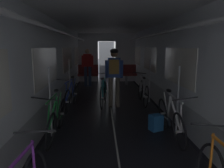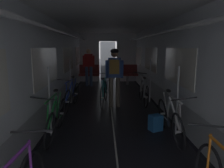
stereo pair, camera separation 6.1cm
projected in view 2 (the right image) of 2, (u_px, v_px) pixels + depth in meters
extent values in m
cube|color=black|center=(57.00, 117.00, 5.47)|extent=(0.08, 11.50, 0.01)
cube|color=black|center=(166.00, 116.00, 5.57)|extent=(0.08, 11.50, 0.01)
cube|color=beige|center=(112.00, 117.00, 5.52)|extent=(0.03, 11.27, 0.00)
cube|color=#9EA0A5|center=(52.00, 106.00, 5.41)|extent=(0.12, 11.50, 0.60)
cube|color=silver|center=(50.00, 57.00, 5.20)|extent=(0.12, 11.50, 1.85)
cube|color=white|center=(47.00, 67.00, 4.67)|extent=(0.02, 1.90, 0.80)
cube|color=white|center=(68.00, 59.00, 7.50)|extent=(0.02, 1.90, 0.80)
cube|color=white|center=(78.00, 56.00, 10.33)|extent=(0.02, 1.90, 0.80)
cube|color=yellow|center=(54.00, 64.00, 5.36)|extent=(0.01, 0.20, 0.28)
cylinder|color=white|center=(63.00, 33.00, 5.12)|extent=(0.07, 11.04, 0.07)
cylinder|color=#B7BABF|center=(50.00, 102.00, 4.22)|extent=(0.04, 0.04, 1.40)
cylinder|color=#B7BABF|center=(70.00, 81.00, 6.78)|extent=(0.04, 0.04, 1.40)
cube|color=#9EA0A5|center=(171.00, 105.00, 5.52)|extent=(0.12, 11.50, 0.60)
cube|color=silver|center=(173.00, 57.00, 5.31)|extent=(0.12, 11.50, 1.85)
cube|color=white|center=(178.00, 66.00, 4.77)|extent=(0.02, 1.90, 0.80)
cube|color=white|center=(150.00, 59.00, 7.60)|extent=(0.02, 1.90, 0.80)
cube|color=white|center=(138.00, 56.00, 10.43)|extent=(0.02, 1.90, 0.80)
cube|color=yellow|center=(176.00, 66.00, 4.90)|extent=(0.01, 0.20, 0.28)
cylinder|color=white|center=(160.00, 33.00, 5.20)|extent=(0.07, 11.04, 0.07)
cylinder|color=#B7BABF|center=(177.00, 101.00, 4.31)|extent=(0.04, 0.04, 1.40)
cylinder|color=#B7BABF|center=(150.00, 81.00, 6.87)|extent=(0.04, 0.04, 1.40)
cube|color=silver|center=(90.00, 58.00, 11.00)|extent=(1.00, 0.12, 2.45)
cube|color=silver|center=(126.00, 58.00, 11.06)|extent=(1.00, 0.12, 2.45)
cube|color=silver|center=(108.00, 37.00, 10.85)|extent=(0.90, 0.12, 0.40)
cube|color=#4C4F54|center=(108.00, 61.00, 11.75)|extent=(0.81, 0.04, 2.05)
cube|color=white|center=(112.00, 15.00, 5.09)|extent=(3.14, 11.62, 0.12)
cylinder|color=gray|center=(89.00, 80.00, 10.13)|extent=(0.12, 0.12, 0.44)
cube|color=maroon|center=(89.00, 75.00, 10.08)|extent=(0.96, 0.44, 0.10)
cube|color=maroon|center=(90.00, 69.00, 10.22)|extent=(0.96, 0.08, 0.40)
torus|color=gray|center=(80.00, 65.00, 10.20)|extent=(0.14, 0.14, 0.02)
cylinder|color=gray|center=(127.00, 80.00, 10.19)|extent=(0.12, 0.12, 0.44)
cube|color=maroon|center=(127.00, 74.00, 10.14)|extent=(0.96, 0.44, 0.10)
cube|color=maroon|center=(127.00, 69.00, 10.29)|extent=(0.96, 0.08, 0.40)
torus|color=gray|center=(118.00, 65.00, 10.27)|extent=(0.14, 0.14, 0.02)
torus|color=black|center=(163.00, 114.00, 4.70)|extent=(0.12, 0.67, 0.67)
cylinder|color=#B2B2B7|center=(163.00, 114.00, 4.70)|extent=(0.10, 0.05, 0.06)
torus|color=black|center=(178.00, 132.00, 3.69)|extent=(0.12, 0.67, 0.67)
cylinder|color=#B2B2B7|center=(178.00, 132.00, 3.69)|extent=(0.10, 0.05, 0.06)
cylinder|color=silver|center=(175.00, 114.00, 3.97)|extent=(0.10, 0.54, 0.56)
cylinder|color=silver|center=(168.00, 108.00, 4.37)|extent=(0.10, 0.34, 0.55)
cylinder|color=silver|center=(174.00, 98.00, 4.07)|extent=(0.04, 0.82, 0.04)
cylinder|color=silver|center=(165.00, 104.00, 4.59)|extent=(0.08, 0.16, 0.49)
cylinder|color=silver|center=(165.00, 118.00, 4.48)|extent=(0.04, 0.45, 0.07)
cylinder|color=silver|center=(180.00, 118.00, 3.68)|extent=(0.09, 0.09, 0.49)
cylinder|color=black|center=(168.00, 123.00, 4.26)|extent=(0.03, 0.17, 0.17)
ellipsoid|color=black|center=(168.00, 91.00, 4.49)|extent=(0.10, 0.24, 0.07)
cylinder|color=black|center=(184.00, 99.00, 3.60)|extent=(0.44, 0.03, 0.08)
cylinder|color=purple|center=(8.00, 164.00, 1.77)|extent=(0.10, 0.82, 0.04)
cylinder|color=purple|center=(31.00, 163.00, 2.25)|extent=(0.06, 0.09, 0.49)
cylinder|color=black|center=(31.00, 131.00, 2.21)|extent=(0.44, 0.06, 0.05)
torus|color=black|center=(61.00, 113.00, 4.72)|extent=(0.13, 0.67, 0.67)
cylinder|color=#B2B2B7|center=(61.00, 113.00, 4.72)|extent=(0.10, 0.05, 0.06)
torus|color=black|center=(50.00, 131.00, 3.71)|extent=(0.13, 0.67, 0.67)
cylinder|color=#B2B2B7|center=(50.00, 131.00, 3.71)|extent=(0.10, 0.05, 0.06)
cylinder|color=#1E8438|center=(52.00, 114.00, 3.99)|extent=(0.12, 0.54, 0.56)
cylinder|color=#1E8438|center=(57.00, 108.00, 4.39)|extent=(0.11, 0.34, 0.55)
cylinder|color=#1E8438|center=(51.00, 98.00, 4.09)|extent=(0.04, 0.82, 0.04)
cylinder|color=#1E8438|center=(59.00, 104.00, 4.61)|extent=(0.09, 0.16, 0.49)
cylinder|color=#1E8438|center=(59.00, 118.00, 4.50)|extent=(0.03, 0.45, 0.07)
cylinder|color=#1E8438|center=(47.00, 118.00, 3.70)|extent=(0.09, 0.09, 0.49)
cylinder|color=black|center=(57.00, 122.00, 4.28)|extent=(0.04, 0.17, 0.17)
ellipsoid|color=black|center=(56.00, 90.00, 4.51)|extent=(0.10, 0.24, 0.07)
cylinder|color=black|center=(43.00, 99.00, 3.62)|extent=(0.44, 0.03, 0.08)
torus|color=black|center=(146.00, 97.00, 6.26)|extent=(0.12, 0.67, 0.67)
cylinder|color=#B2B2B7|center=(146.00, 97.00, 6.26)|extent=(0.10, 0.05, 0.06)
torus|color=black|center=(141.00, 90.00, 7.26)|extent=(0.12, 0.67, 0.67)
cylinder|color=#B2B2B7|center=(141.00, 90.00, 7.26)|extent=(0.10, 0.05, 0.06)
cylinder|color=#ADAFB5|center=(142.00, 85.00, 6.91)|extent=(0.08, 0.54, 0.56)
cylinder|color=#ADAFB5|center=(144.00, 88.00, 6.51)|extent=(0.10, 0.34, 0.55)
cylinder|color=#ADAFB5|center=(142.00, 78.00, 6.71)|extent=(0.06, 0.82, 0.04)
cylinder|color=#ADAFB5|center=(145.00, 88.00, 6.28)|extent=(0.07, 0.16, 0.49)
cylinder|color=#ADAFB5|center=(145.00, 96.00, 6.48)|extent=(0.04, 0.45, 0.07)
cylinder|color=#ADAFB5|center=(141.00, 83.00, 7.19)|extent=(0.08, 0.09, 0.49)
cylinder|color=black|center=(144.00, 95.00, 6.71)|extent=(0.03, 0.17, 0.17)
ellipsoid|color=black|center=(144.00, 78.00, 6.28)|extent=(0.10, 0.24, 0.07)
cylinder|color=black|center=(140.00, 73.00, 7.15)|extent=(0.44, 0.04, 0.07)
cylinder|color=orange|center=(209.00, 155.00, 2.41)|extent=(0.07, 0.09, 0.49)
cylinder|color=black|center=(208.00, 126.00, 2.37)|extent=(0.44, 0.04, 0.06)
torus|color=black|center=(76.00, 94.00, 6.72)|extent=(0.18, 0.68, 0.67)
cylinder|color=#B2B2B7|center=(76.00, 94.00, 6.72)|extent=(0.10, 0.06, 0.06)
torus|color=black|center=(67.00, 102.00, 5.72)|extent=(0.18, 0.68, 0.67)
cylinder|color=#B2B2B7|center=(67.00, 102.00, 5.72)|extent=(0.10, 0.06, 0.06)
cylinder|color=#2342B7|center=(69.00, 91.00, 5.99)|extent=(0.15, 0.53, 0.56)
cylinder|color=#2342B7|center=(73.00, 88.00, 6.39)|extent=(0.06, 0.35, 0.55)
cylinder|color=#2342B7|center=(69.00, 81.00, 6.10)|extent=(0.12, 0.82, 0.04)
cylinder|color=#2342B7|center=(75.00, 86.00, 6.61)|extent=(0.09, 0.16, 0.49)
cylinder|color=#2342B7|center=(74.00, 96.00, 6.50)|extent=(0.07, 0.45, 0.07)
cylinder|color=#2342B7|center=(66.00, 93.00, 5.71)|extent=(0.08, 0.10, 0.49)
cylinder|color=black|center=(73.00, 98.00, 6.28)|extent=(0.05, 0.17, 0.17)
ellipsoid|color=black|center=(73.00, 77.00, 6.51)|extent=(0.12, 0.25, 0.07)
cylinder|color=black|center=(64.00, 80.00, 5.63)|extent=(0.44, 0.07, 0.07)
cylinder|color=brown|center=(111.00, 92.00, 6.37)|extent=(0.13, 0.13, 0.90)
cylinder|color=brown|center=(118.00, 92.00, 6.37)|extent=(0.13, 0.13, 0.90)
cube|color=#2D4C99|center=(114.00, 68.00, 6.24)|extent=(0.37, 0.24, 0.56)
cylinder|color=#2D4C99|center=(107.00, 69.00, 6.28)|extent=(0.10, 0.20, 0.53)
cylinder|color=#2D4C99|center=(122.00, 69.00, 6.27)|extent=(0.10, 0.20, 0.53)
sphere|color=#9E7051|center=(115.00, 54.00, 6.18)|extent=(0.21, 0.21, 0.21)
ellipsoid|color=black|center=(115.00, 51.00, 6.16)|extent=(0.26, 0.29, 0.16)
cube|color=olive|center=(114.00, 67.00, 6.07)|extent=(0.29, 0.18, 0.40)
torus|color=black|center=(102.00, 98.00, 6.12)|extent=(0.13, 0.67, 0.67)
cylinder|color=#B2B2B7|center=(102.00, 98.00, 6.12)|extent=(0.10, 0.06, 0.05)
torus|color=black|center=(106.00, 91.00, 7.12)|extent=(0.13, 0.67, 0.67)
cylinder|color=#B2B2B7|center=(106.00, 91.00, 7.12)|extent=(0.10, 0.06, 0.05)
cylinder|color=teal|center=(105.00, 86.00, 6.78)|extent=(0.11, 0.54, 0.56)
cylinder|color=teal|center=(103.00, 88.00, 6.37)|extent=(0.06, 0.34, 0.55)
cylinder|color=teal|center=(104.00, 78.00, 6.58)|extent=(0.13, 0.82, 0.03)
cylinder|color=teal|center=(102.00, 89.00, 6.15)|extent=(0.05, 0.16, 0.49)
cylinder|color=teal|center=(103.00, 97.00, 6.35)|extent=(0.07, 0.45, 0.07)
cylinder|color=teal|center=(106.00, 84.00, 7.05)|extent=(0.04, 0.09, 0.49)
cylinder|color=black|center=(104.00, 96.00, 6.57)|extent=(0.03, 0.17, 0.17)
ellipsoid|color=black|center=(103.00, 79.00, 6.15)|extent=(0.12, 0.25, 0.06)
cylinder|color=black|center=(106.00, 73.00, 7.01)|extent=(0.44, 0.07, 0.03)
cylinder|color=#384C75|center=(91.00, 76.00, 9.79)|extent=(0.13, 0.13, 0.90)
cylinder|color=#384C75|center=(87.00, 76.00, 9.79)|extent=(0.13, 0.13, 0.90)
cube|color=red|center=(89.00, 60.00, 9.67)|extent=(0.36, 0.22, 0.56)
cylinder|color=red|center=(93.00, 61.00, 9.66)|extent=(0.09, 0.20, 0.53)
cylinder|color=red|center=(84.00, 61.00, 9.65)|extent=(0.09, 0.20, 0.53)
sphere|color=tan|center=(88.00, 51.00, 9.60)|extent=(0.21, 0.21, 0.21)
cube|color=#1E5693|center=(156.00, 123.00, 4.60)|extent=(0.32, 0.28, 0.34)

